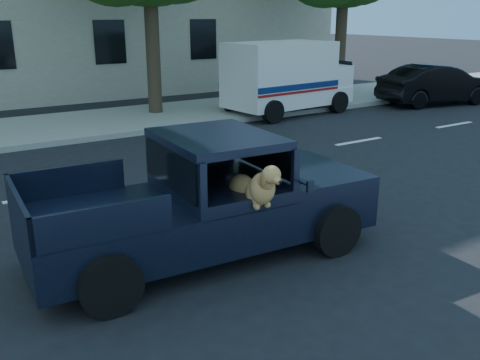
% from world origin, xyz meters
% --- Properties ---
extents(ground, '(120.00, 120.00, 0.00)m').
position_xyz_m(ground, '(0.00, 0.00, 0.00)').
color(ground, black).
rests_on(ground, ground).
extents(lane_stripes, '(21.60, 0.14, 0.01)m').
position_xyz_m(lane_stripes, '(2.00, 3.40, 0.01)').
color(lane_stripes, silver).
rests_on(lane_stripes, ground).
extents(pickup_truck, '(4.83, 2.56, 1.69)m').
position_xyz_m(pickup_truck, '(1.13, -0.39, 0.57)').
color(pickup_truck, black).
rests_on(pickup_truck, ground).
extents(mail_truck, '(4.46, 2.53, 2.36)m').
position_xyz_m(mail_truck, '(8.86, 7.69, 1.03)').
color(mail_truck, silver).
rests_on(mail_truck, ground).
extents(parked_sedan, '(2.38, 4.62, 1.45)m').
position_xyz_m(parked_sedan, '(14.70, 6.20, 0.73)').
color(parked_sedan, black).
rests_on(parked_sedan, ground).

